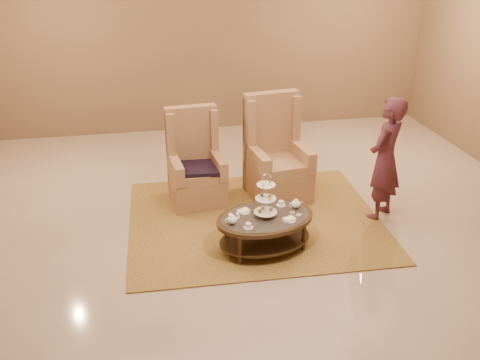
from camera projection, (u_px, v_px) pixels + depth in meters
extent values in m
plane|color=#BEA48D|center=(254.00, 235.00, 6.43)|extent=(8.00, 8.00, 0.00)
cube|color=beige|center=(254.00, 235.00, 6.43)|extent=(8.00, 8.00, 0.02)
cube|color=#7F6245|center=(207.00, 32.00, 9.26)|extent=(8.00, 0.04, 3.50)
cube|color=olive|center=(255.00, 220.00, 6.77)|extent=(3.19, 2.68, 0.02)
cylinder|color=black|center=(240.00, 250.00, 5.78)|extent=(0.05, 0.05, 0.37)
cylinder|color=black|center=(304.00, 236.00, 6.05)|extent=(0.05, 0.05, 0.37)
cylinder|color=black|center=(227.00, 233.00, 6.12)|extent=(0.05, 0.05, 0.37)
cylinder|color=black|center=(287.00, 220.00, 6.40)|extent=(0.05, 0.05, 0.37)
cylinder|color=silver|center=(266.00, 198.00, 5.89)|extent=(0.01, 0.01, 0.46)
torus|color=silver|center=(266.00, 179.00, 5.79)|extent=(0.12, 0.03, 0.12)
cylinder|color=white|center=(265.00, 212.00, 5.96)|extent=(0.31, 0.31, 0.01)
cylinder|color=white|center=(266.00, 198.00, 5.89)|extent=(0.27, 0.27, 0.01)
cylinder|color=white|center=(266.00, 185.00, 5.82)|extent=(0.24, 0.24, 0.01)
cylinder|color=#CC6B68|center=(271.00, 209.00, 5.98)|extent=(0.04, 0.04, 0.03)
cylinder|color=tan|center=(263.00, 207.00, 6.02)|extent=(0.04, 0.04, 0.03)
cylinder|color=brown|center=(260.00, 211.00, 5.93)|extent=(0.04, 0.04, 0.03)
cylinder|color=silver|center=(268.00, 213.00, 5.90)|extent=(0.04, 0.04, 0.03)
ellipsoid|color=tan|center=(270.00, 195.00, 5.92)|extent=(0.05, 0.05, 0.03)
ellipsoid|color=brown|center=(262.00, 195.00, 5.93)|extent=(0.05, 0.05, 0.03)
ellipsoid|color=silver|center=(261.00, 199.00, 5.85)|extent=(0.05, 0.05, 0.03)
ellipsoid|color=#CC6B68|center=(270.00, 199.00, 5.84)|extent=(0.05, 0.05, 0.03)
cube|color=brown|center=(269.00, 182.00, 5.86)|extent=(0.05, 0.04, 0.02)
cube|color=silver|center=(262.00, 182.00, 5.85)|extent=(0.05, 0.04, 0.02)
cube|color=#CC6B68|center=(263.00, 186.00, 5.78)|extent=(0.05, 0.04, 0.02)
cube|color=tan|center=(271.00, 185.00, 5.79)|extent=(0.05, 0.04, 0.02)
ellipsoid|color=white|center=(232.00, 220.00, 5.81)|extent=(0.13, 0.13, 0.09)
cylinder|color=white|center=(232.00, 216.00, 5.79)|extent=(0.06, 0.06, 0.01)
sphere|color=white|center=(232.00, 215.00, 5.78)|extent=(0.02, 0.02, 0.02)
cone|color=white|center=(238.00, 218.00, 5.83)|extent=(0.07, 0.04, 0.05)
torus|color=white|center=(227.00, 221.00, 5.79)|extent=(0.06, 0.02, 0.06)
ellipsoid|color=white|center=(296.00, 204.00, 6.15)|extent=(0.13, 0.13, 0.09)
cylinder|color=white|center=(296.00, 200.00, 6.13)|extent=(0.06, 0.06, 0.01)
sphere|color=white|center=(296.00, 199.00, 6.12)|extent=(0.02, 0.02, 0.02)
cone|color=white|center=(301.00, 203.00, 6.17)|extent=(0.07, 0.04, 0.05)
torus|color=white|center=(292.00, 205.00, 6.13)|extent=(0.06, 0.02, 0.06)
cylinder|color=white|center=(248.00, 228.00, 5.75)|extent=(0.12, 0.12, 0.01)
cylinder|color=white|center=(248.00, 225.00, 5.74)|extent=(0.07, 0.07, 0.05)
torus|color=white|center=(251.00, 225.00, 5.75)|extent=(0.03, 0.01, 0.03)
cylinder|color=white|center=(281.00, 205.00, 6.22)|extent=(0.12, 0.12, 0.01)
cylinder|color=white|center=(281.00, 203.00, 6.21)|extent=(0.07, 0.07, 0.05)
torus|color=white|center=(284.00, 202.00, 6.22)|extent=(0.03, 0.01, 0.03)
cylinder|color=white|center=(244.00, 212.00, 6.08)|extent=(0.18, 0.18, 0.01)
cube|color=#F2E5CC|center=(244.00, 211.00, 6.07)|extent=(0.16, 0.14, 0.02)
cylinder|color=white|center=(289.00, 220.00, 5.90)|extent=(0.18, 0.18, 0.01)
cube|color=#F2E5CC|center=(289.00, 219.00, 5.90)|extent=(0.16, 0.14, 0.02)
cylinder|color=white|center=(238.00, 215.00, 5.95)|extent=(0.05, 0.05, 0.06)
cylinder|color=white|center=(299.00, 215.00, 6.00)|extent=(0.06, 0.06, 0.01)
cylinder|color=#CC6B68|center=(299.00, 214.00, 5.99)|extent=(0.04, 0.04, 0.01)
cylinder|color=white|center=(292.00, 212.00, 6.06)|extent=(0.06, 0.06, 0.01)
cylinder|color=brown|center=(292.00, 212.00, 6.05)|extent=(0.04, 0.04, 0.01)
cylinder|color=white|center=(231.00, 215.00, 6.00)|extent=(0.06, 0.06, 0.01)
cylinder|color=silver|center=(231.00, 214.00, 6.00)|extent=(0.04, 0.04, 0.01)
cube|color=#AA7A50|center=(197.00, 188.00, 7.15)|extent=(0.74, 0.74, 0.41)
cube|color=#AA7A50|center=(198.00, 172.00, 7.00)|extent=(0.63, 0.63, 0.10)
cube|color=#AA7A50|center=(192.00, 151.00, 7.21)|extent=(0.69, 0.20, 1.26)
cube|color=#AA7A50|center=(170.00, 134.00, 6.98)|extent=(0.12, 0.22, 0.58)
cube|color=#AA7A50|center=(213.00, 130.00, 7.13)|extent=(0.12, 0.22, 0.58)
cube|color=#AA7A50|center=(176.00, 169.00, 6.90)|extent=(0.18, 0.62, 0.25)
cube|color=#AA7A50|center=(218.00, 165.00, 7.04)|extent=(0.18, 0.62, 0.25)
cube|color=black|center=(198.00, 169.00, 6.95)|extent=(0.55, 0.51, 0.06)
cube|color=#AA7A50|center=(278.00, 182.00, 7.28)|extent=(0.85, 0.85, 0.45)
cube|color=#AA7A50|center=(280.00, 164.00, 7.12)|extent=(0.72, 0.72, 0.11)
cube|color=#AA7A50|center=(270.00, 142.00, 7.35)|extent=(0.77, 0.26, 1.40)
cube|color=#AA7A50|center=(249.00, 123.00, 7.08)|extent=(0.14, 0.25, 0.65)
cube|color=#AA7A50|center=(294.00, 118.00, 7.27)|extent=(0.14, 0.25, 0.65)
cube|color=#AA7A50|center=(258.00, 161.00, 6.99)|extent=(0.22, 0.69, 0.28)
cube|color=#AA7A50|center=(302.00, 156.00, 7.17)|extent=(0.22, 0.69, 0.28)
imported|color=#4E212C|center=(385.00, 159.00, 6.55)|extent=(0.68, 0.66, 1.57)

